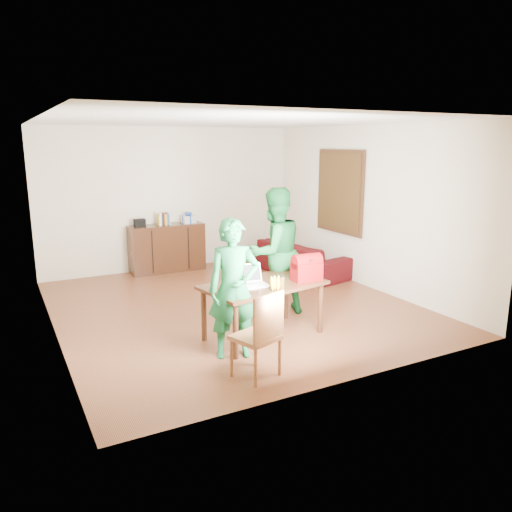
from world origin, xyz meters
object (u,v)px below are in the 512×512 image
table (263,290)px  chair (257,352)px  bottle (282,282)px  sofa (299,258)px  person_near (234,289)px  laptop (253,282)px  person_far (274,252)px  red_bag (307,270)px

table → chair: size_ratio=1.72×
bottle → sofa: size_ratio=0.09×
bottle → sofa: bottle is taller
person_near → laptop: (0.40, 0.30, -0.06)m
table → person_far: person_far is taller
table → sofa: (2.12, 2.47, -0.32)m
person_far → bottle: bearing=58.9°
chair → sofa: size_ratio=0.47×
bottle → sofa: (2.05, 2.80, -0.49)m
person_far → laptop: bearing=39.5°
person_near → bottle: person_near is taller
table → chair: chair is taller
bottle → red_bag: red_bag is taller
bottle → sofa: 3.51m
table → red_bag: bearing=-22.3°
chair → table: bearing=39.5°
table → bottle: bearing=-88.1°
person_near → laptop: size_ratio=4.32×
red_bag → chair: bearing=-141.2°
bottle → table: bearing=101.5°
person_near → red_bag: 1.15m
red_bag → sofa: 3.08m
person_near → sofa: person_near is taller
red_bag → sofa: red_bag is taller
person_near → person_far: bearing=59.8°
sofa → chair: bearing=129.0°
chair → laptop: size_ratio=2.53×
person_near → sofa: size_ratio=0.80×
person_far → red_bag: (0.01, -0.80, -0.07)m
laptop → table: bearing=20.4°
person_near → sofa: (2.69, 2.82, -0.51)m
chair → bottle: chair is taller
bottle → laptop: bearing=130.5°
table → laptop: bearing=-174.0°
table → person_far: 0.91m
person_far → sofa: 2.46m
sofa → person_near: bearing=123.8°
table → person_near: bearing=-158.2°
chair → sofa: (2.72, 3.42, 0.02)m
laptop → person_far: bearing=50.1°
person_far → laptop: size_ratio=4.89×
table → sofa: table is taller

